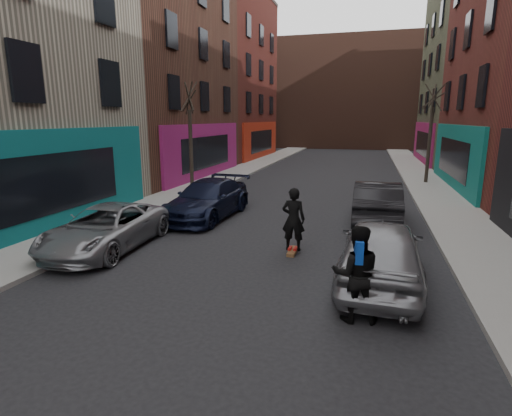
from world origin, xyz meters
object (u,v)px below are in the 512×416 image
Objects in this scene: tree_left_far at (190,127)px; parked_right_far at (381,251)px; parked_right_end at (377,202)px; skateboard at (293,251)px; parked_left_far at (106,228)px; parked_left_end at (208,199)px; tree_right_far at (431,124)px; skateboarder at (293,219)px; pedestrian at (356,274)px.

tree_left_far is 14.01m from parked_right_far.
parked_right_end is 5.90× the size of skateboard.
parked_right_end reaches higher than skateboard.
parked_left_end is at bearing 70.15° from parked_left_far.
tree_left_far is at bearing 129.57° from skateboard.
tree_left_far is 0.96× the size of tree_right_far.
skateboarder is at bearing -110.34° from tree_right_far.
skateboarder reaches higher than parked_left_end.
parked_right_far is at bearing 90.00° from parked_right_end.
tree_left_far is 1.40× the size of parked_right_far.
parked_right_end reaches higher than parked_left_far.
tree_right_far is 16.56m from parked_right_far.
parked_right_far is at bearing -100.58° from tree_right_far.
parked_left_far is 5.56m from skateboarder.
parked_left_end is 2.66× the size of pedestrian.
parked_left_end is 9.12m from pedestrian.
parked_right_end is at bearing -106.62° from tree_right_far.
tree_left_far is at bearing -44.60° from parked_right_far.
skateboarder reaches higher than parked_right_far.
parked_left_end is (1.40, 4.50, 0.08)m from parked_left_far.
skateboarder is (0.00, 0.00, 0.97)m from skateboard.
parked_right_far is at bearing -33.78° from skateboard.
parked_left_far is at bearing -103.69° from parked_left_end.
skateboarder is (5.43, 1.12, 0.37)m from parked_left_far.
parked_left_far is 0.99× the size of parked_right_end.
parked_left_far is at bearing -27.84° from pedestrian.
tree_left_far reaches higher than parked_right_end.
parked_right_end reaches higher than parked_left_end.
skateboard is (4.03, -3.38, -0.68)m from parked_left_end.
tree_right_far is 19.19m from parked_left_far.
tree_right_far reaches higher than skateboarder.
skateboard is at bearing -31.34° from parked_right_far.
tree_left_far reaches higher than pedestrian.
pedestrian is at bearing 86.35° from parked_right_end.
parked_left_far is 7.81m from parked_right_far.
parked_left_far is 9.57m from parked_right_end.
parked_right_end is at bearing -87.67° from parked_right_far.
parked_left_far is 5.58m from skateboard.
skateboard is 0.44× the size of skateboarder.
parked_right_far is at bearing -113.53° from pedestrian.
pedestrian reaches higher than parked_left_end.
tree_right_far reaches higher than pedestrian.
parked_right_far is 0.99× the size of parked_right_end.
parked_right_far is at bearing -5.91° from parked_left_far.
tree_right_far is 15.65m from skateboarder.
parked_right_far reaches higher than parked_right_end.
pedestrian is (1.86, -3.58, -0.06)m from skateboarder.
parked_left_far is 4.71m from parked_left_end.
skateboard is at bearing -50.33° from tree_left_far.
skateboard is (7.03, -8.48, -3.33)m from tree_left_far.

